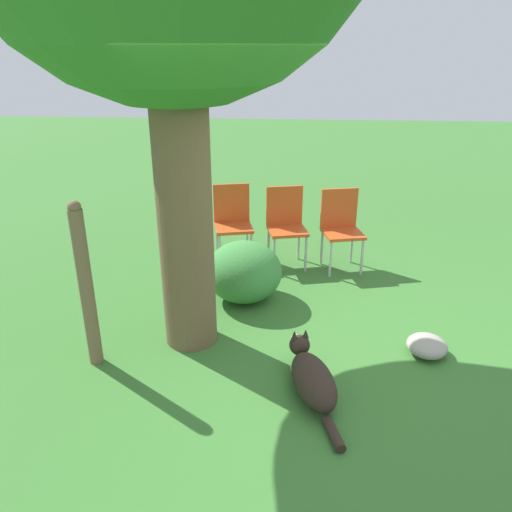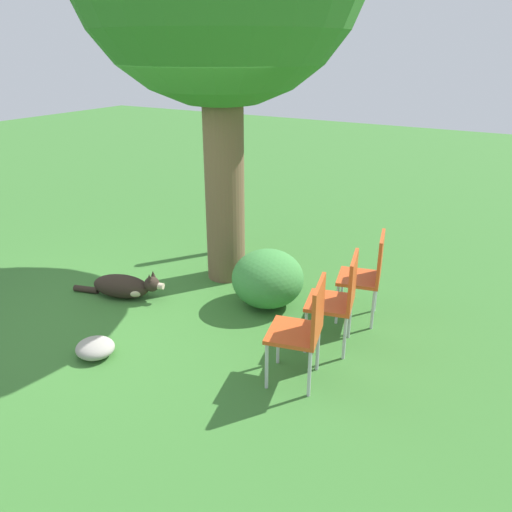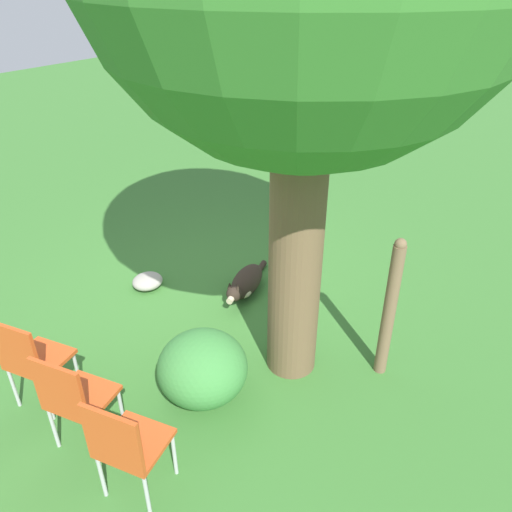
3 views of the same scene
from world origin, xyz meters
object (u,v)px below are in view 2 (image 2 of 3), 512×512
fence_post (230,201)px  red_chair_0 (304,325)px  dog (125,286)px  red_chair_2 (368,271)px  red_chair_1 (340,295)px

fence_post → red_chair_0: 3.08m
dog → red_chair_2: 2.71m
red_chair_1 → red_chair_2: same height
dog → red_chair_0: bearing=-25.1°
red_chair_0 → fence_post: bearing=-59.0°
red_chair_0 → red_chair_2: 1.30m
red_chair_1 → red_chair_2: 0.65m
red_chair_0 → red_chair_2: (0.11, 1.30, 0.00)m
red_chair_2 → fence_post: bearing=-35.1°
dog → red_chair_1: 2.52m
fence_post → red_chair_0: (2.16, -2.20, -0.17)m
red_chair_0 → red_chair_2: bearing=-108.2°
dog → red_chair_1: (2.47, 0.27, 0.41)m
fence_post → red_chair_2: (2.27, -0.90, -0.17)m
dog → red_chair_1: red_chair_1 is taller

